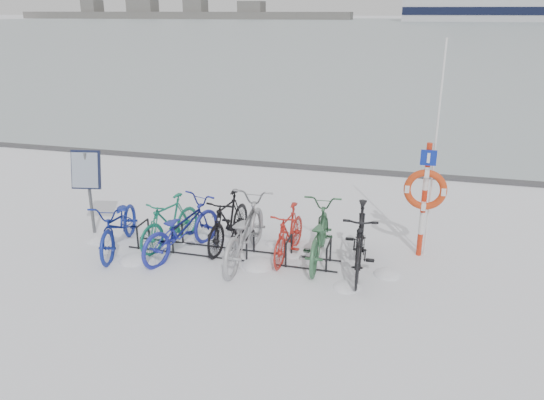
{
  "coord_description": "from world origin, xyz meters",
  "views": [
    {
      "loc": [
        3.04,
        -8.4,
        4.27
      ],
      "look_at": [
        0.61,
        0.6,
        0.93
      ],
      "focal_mm": 35.0,
      "sensor_mm": 36.0,
      "label": 1
    }
  ],
  "objects": [
    {
      "name": "bike_7",
      "position": [
        2.33,
        0.0,
        0.6
      ],
      "size": [
        0.69,
        2.04,
        1.2
      ],
      "primitive_type": "imported",
      "rotation": [
        0.0,
        0.0,
        0.06
      ],
      "color": "black",
      "rests_on": "ground"
    },
    {
      "name": "lifebuoy_station",
      "position": [
        3.35,
        0.84,
        1.3
      ],
      "size": [
        0.74,
        0.22,
        3.86
      ],
      "color": "red",
      "rests_on": "ground"
    },
    {
      "name": "bike_6",
      "position": [
        1.56,
        0.27,
        0.52
      ],
      "size": [
        0.8,
        2.04,
        1.05
      ],
      "primitive_type": "imported",
      "rotation": [
        0.0,
        0.0,
        3.19
      ],
      "color": "#346441",
      "rests_on": "ground"
    },
    {
      "name": "info_board",
      "position": [
        -3.05,
        0.23,
        1.24
      ],
      "size": [
        0.6,
        0.32,
        1.72
      ],
      "rotation": [
        0.0,
        0.0,
        0.19
      ],
      "color": "#595B5E",
      "rests_on": "ground"
    },
    {
      "name": "bike_5",
      "position": [
        1.02,
        0.23,
        0.49
      ],
      "size": [
        0.6,
        1.67,
        0.98
      ],
      "primitive_type": "imported",
      "rotation": [
        0.0,
        0.0,
        -0.08
      ],
      "color": "#B4231B",
      "rests_on": "ground"
    },
    {
      "name": "snow_drifts",
      "position": [
        0.21,
        -0.15,
        0.0
      ],
      "size": [
        6.02,
        1.82,
        0.2
      ],
      "color": "white",
      "rests_on": "ground"
    },
    {
      "name": "bike_rack",
      "position": [
        0.0,
        0.0,
        0.18
      ],
      "size": [
        4.0,
        0.48,
        0.46
      ],
      "color": "black",
      "rests_on": "ground"
    },
    {
      "name": "bike_1",
      "position": [
        -1.29,
        0.14,
        0.5
      ],
      "size": [
        0.9,
        1.72,
        1.0
      ],
      "primitive_type": "imported",
      "rotation": [
        0.0,
        0.0,
        -0.28
      ],
      "color": "#156F54",
      "rests_on": "ground"
    },
    {
      "name": "ground",
      "position": [
        0.0,
        0.0,
        0.0
      ],
      "size": [
        900.0,
        900.0,
        0.0
      ],
      "primitive_type": "plane",
      "color": "white",
      "rests_on": "ground"
    },
    {
      "name": "bike_4",
      "position": [
        0.27,
        -0.08,
        0.58
      ],
      "size": [
        0.78,
        2.21,
        1.16
      ],
      "primitive_type": "imported",
      "rotation": [
        0.0,
        0.0,
        3.15
      ],
      "color": "#96989D",
      "rests_on": "ground"
    },
    {
      "name": "quay_edge",
      "position": [
        0.0,
        5.9,
        0.05
      ],
      "size": [
        400.0,
        0.25,
        0.1
      ],
      "primitive_type": "cube",
      "color": "#3F3F42",
      "rests_on": "ground"
    },
    {
      "name": "bike_2",
      "position": [
        -0.92,
        -0.15,
        0.53
      ],
      "size": [
        1.31,
        2.14,
        1.06
      ],
      "primitive_type": "imported",
      "rotation": [
        0.0,
        0.0,
        2.82
      ],
      "color": "#1F2797",
      "rests_on": "ground"
    },
    {
      "name": "shoreline",
      "position": [
        -122.02,
        260.0,
        2.79
      ],
      "size": [
        180.0,
        12.0,
        9.5
      ],
      "color": "#515151",
      "rests_on": "ground"
    },
    {
      "name": "ice_sheet",
      "position": [
        0.0,
        155.0,
        0.01
      ],
      "size": [
        400.0,
        298.0,
        0.02
      ],
      "primitive_type": "cube",
      "color": "#A7B7BD",
      "rests_on": "ground"
    },
    {
      "name": "bike_0",
      "position": [
        -2.13,
        -0.27,
        0.52
      ],
      "size": [
        1.1,
        2.08,
        1.04
      ],
      "primitive_type": "imported",
      "rotation": [
        0.0,
        0.0,
        0.22
      ],
      "color": "navy",
      "rests_on": "ground"
    },
    {
      "name": "bike_3",
      "position": [
        -0.19,
        0.4,
        0.54
      ],
      "size": [
        0.67,
        1.82,
        1.07
      ],
      "primitive_type": "imported",
      "rotation": [
        0.0,
        0.0,
        -0.1
      ],
      "color": "black",
      "rests_on": "ground"
    }
  ]
}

